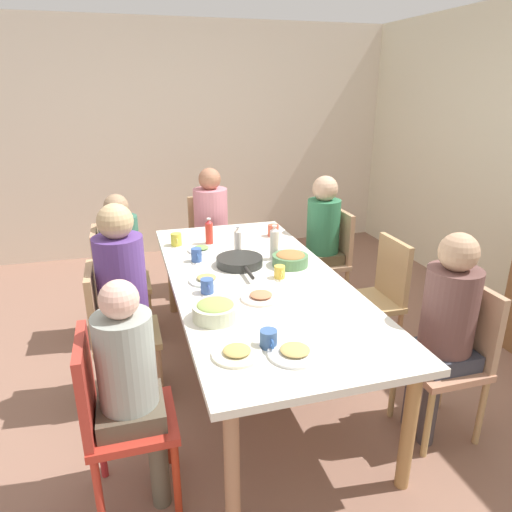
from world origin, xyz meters
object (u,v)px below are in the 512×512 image
Objects in this scene: chair_1 at (330,255)px; bowl_0 at (290,259)px; person_0 at (211,218)px; person_1 at (322,232)px; serving_pan at (240,261)px; cup_4 at (269,339)px; cup_2 at (207,286)px; bottle_2 at (238,241)px; person_3 at (123,254)px; cup_0 at (196,255)px; chair_5 at (379,292)px; chair_4 at (455,352)px; chair_6 at (113,412)px; chair_2 at (113,327)px; plate_1 at (201,249)px; bottle_1 at (274,243)px; dining_table at (256,286)px; person_4 at (446,320)px; cup_5 at (273,230)px; bottle_0 at (209,232)px; plate_0 at (295,352)px; person_2 at (124,288)px; cup_3 at (176,239)px; chair_3 at (113,277)px; plate_4 at (207,279)px; plate_2 at (237,353)px; plate_3 at (261,297)px; bowl_1 at (215,310)px; cup_1 at (280,272)px; chair_0 at (210,237)px.

bowl_0 is (0.68, -0.63, 0.27)m from chair_1.
person_1 is at bearing 49.64° from person_0.
person_0 is at bearing -127.43° from chair_1.
cup_4 is (1.08, -0.13, 0.01)m from serving_pan.
cup_2 is at bearing -166.38° from cup_4.
person_0 is 5.46× the size of bottle_2.
cup_0 is at bearing 50.15° from person_3.
chair_5 is 1.33m from cup_0.
chair_4 and chair_6 have the same top height.
chair_2 is at bearing -90.00° from chair_5.
plate_1 is 0.58m from bottle_1.
dining_table is 9.80× the size of bottle_1.
cup_5 is at bearing -164.98° from person_4.
person_0 is 0.78m from bottle_0.
plate_0 is at bearing -27.33° from person_1.
person_2 is 1.95m from chair_4.
chair_4 is 2.12m from cup_3.
chair_2 is 0.83m from chair_3.
person_3 is at bearing -90.00° from person_1.
bottle_0 is (0.05, 0.76, 0.32)m from chair_3.
plate_1 is at bearing -151.53° from serving_pan.
cup_3 is at bearing -129.91° from bottle_2.
serving_pan is 0.32m from cup_0.
plate_1 is 0.91× the size of plate_4.
bottle_2 is at bearing 99.17° from cup_0.
plate_4 is (0.80, -1.24, 0.24)m from chair_1.
person_2 is 6.19× the size of bottle_0.
chair_3 is at bearing -154.66° from plate_0.
plate_2 is 1.07× the size of bottle_2.
cup_5 reaches higher than plate_3.
plate_0 is 0.27m from plate_2.
person_4 is 5.41× the size of plate_4.
cup_3 is at bearing -175.89° from cup_2.
person_4 is 4.91× the size of bowl_1.
plate_3 is (0.32, -0.98, 0.24)m from chair_5.
cup_5 is at bearing 154.72° from dining_table.
plate_0 is at bearing -15.00° from cup_5.
bottle_2 is (-0.60, 0.34, 0.06)m from cup_2.
bottle_1 reaches higher than bowl_1.
plate_2 is 0.62m from plate_3.
cup_1 is at bearing 48.07° from person_3.
chair_3 and chair_4 have the same top height.
plate_3 is (-0.62, 0.02, -0.00)m from plate_0.
person_2 is at bearing -40.86° from bottle_0.
plate_3 is 1.06× the size of plate_4.
bottle_1 is (-0.44, 0.57, 0.08)m from cup_2.
chair_0 is 0.96m from cup_3.
bottle_2 is at bearing 159.02° from bowl_1.
chair_3 is at bearing -52.57° from person_0.
plate_1 is 0.92× the size of bottle_2.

